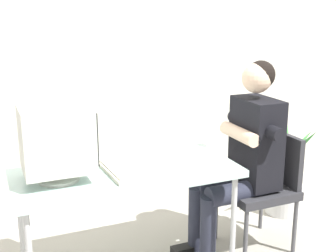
% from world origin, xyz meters
% --- Properties ---
extents(wall_back, '(8.00, 0.10, 3.00)m').
position_xyz_m(wall_back, '(0.30, 1.40, 1.50)').
color(wall_back, silver).
rests_on(wall_back, ground_plane).
extents(desk, '(1.37, 0.61, 0.74)m').
position_xyz_m(desk, '(0.00, 0.00, 0.68)').
color(desk, '#B7B7BC').
rests_on(desk, ground_plane).
extents(crt_monitor, '(0.40, 0.33, 0.44)m').
position_xyz_m(crt_monitor, '(-0.41, -0.01, 0.99)').
color(crt_monitor, silver).
rests_on(crt_monitor, desk).
extents(keyboard, '(0.20, 0.42, 0.03)m').
position_xyz_m(keyboard, '(-0.04, -0.03, 0.75)').
color(keyboard, beige).
rests_on(keyboard, desk).
extents(office_chair, '(0.47, 0.47, 0.84)m').
position_xyz_m(office_chair, '(1.03, 0.01, 0.49)').
color(office_chair, '#4C4C51').
rests_on(office_chair, ground_plane).
extents(person_seated, '(0.70, 0.57, 1.36)m').
position_xyz_m(person_seated, '(0.84, 0.01, 0.74)').
color(person_seated, black).
rests_on(person_seated, ground_plane).
extents(potted_plant, '(0.60, 0.56, 0.79)m').
position_xyz_m(potted_plant, '(1.50, 0.38, 0.34)').
color(potted_plant, silver).
rests_on(potted_plant, ground_plane).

